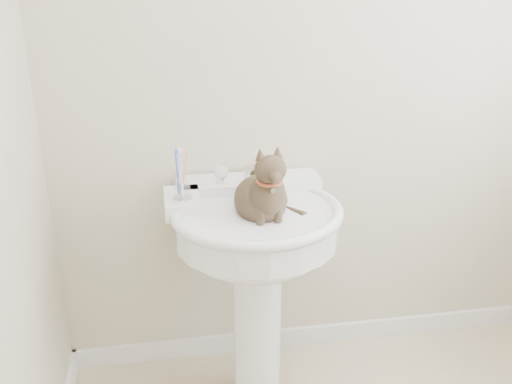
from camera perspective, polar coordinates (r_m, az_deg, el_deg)
name	(u,v)px	position (r m, az deg, el deg)	size (l,w,h in m)	color
wall_back	(330,76)	(2.36, 7.03, 10.93)	(2.20, 0.00, 2.50)	beige
baseboard_back	(317,334)	(2.86, 5.87, -13.33)	(2.20, 0.02, 0.09)	white
pedestal_sink	(256,246)	(2.22, 0.02, -5.21)	(0.64, 0.63, 0.88)	white
faucet	(250,172)	(2.26, -0.56, 1.88)	(0.28, 0.12, 0.14)	silver
soap_bar	(266,169)	(2.37, 0.99, 2.17)	(0.09, 0.06, 0.03)	#FA9D3C
toothbrush_cup	(182,186)	(2.13, -7.09, 0.53)	(0.07, 0.07, 0.18)	silver
cat	(263,195)	(2.08, 0.68, -0.33)	(0.21, 0.26, 0.38)	#483726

